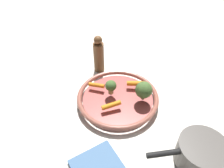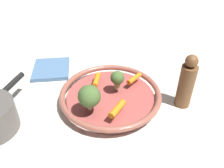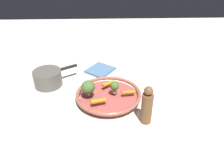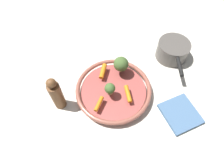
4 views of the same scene
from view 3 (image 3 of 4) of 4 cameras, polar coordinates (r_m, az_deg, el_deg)
ground_plane at (r=1.02m, az=-0.90°, el=-3.97°), size 2.55×2.55×0.00m
serving_bowl at (r=1.01m, az=-0.91°, el=-3.04°), size 0.30×0.30×0.04m
baby_carrot_left at (r=1.04m, az=-1.11°, el=0.12°), size 0.06×0.06×0.02m
baby_carrot_near_rim at (r=0.93m, az=-3.54°, el=-4.39°), size 0.04×0.07×0.02m
baby_carrot_center at (r=0.99m, az=4.32°, el=-2.11°), size 0.02×0.06×0.02m
broccoli_floret_large at (r=0.98m, az=0.66°, el=-0.45°), size 0.04×0.04×0.06m
broccoli_floret_edge at (r=0.96m, az=-6.19°, el=-0.80°), size 0.06×0.06×0.07m
pepper_mill at (r=0.86m, az=9.01°, el=-5.69°), size 0.04×0.04×0.17m
saucepan at (r=1.14m, az=-16.20°, el=1.50°), size 0.16×0.21×0.08m
dish_towel at (r=1.24m, az=-3.09°, el=3.59°), size 0.18×0.18×0.01m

